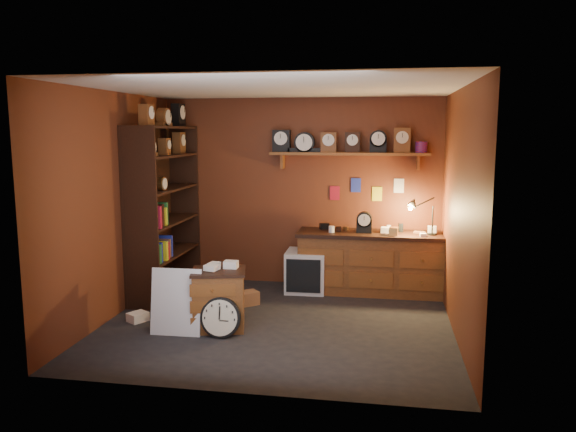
# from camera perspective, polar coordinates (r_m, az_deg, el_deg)

# --- Properties ---
(floor) EXTENTS (4.00, 4.00, 0.00)m
(floor) POSITION_cam_1_polar(r_m,az_deg,el_deg) (6.70, -1.05, -10.83)
(floor) COLOR black
(floor) RESTS_ON ground
(room_shell) EXTENTS (4.02, 3.62, 2.71)m
(room_shell) POSITION_cam_1_polar(r_m,az_deg,el_deg) (6.44, -0.52, 4.07)
(room_shell) COLOR brown
(room_shell) RESTS_ON ground
(shelving_unit) EXTENTS (0.47, 1.60, 2.58)m
(shelving_unit) POSITION_cam_1_polar(r_m,az_deg,el_deg) (7.84, -12.71, 1.24)
(shelving_unit) COLOR black
(shelving_unit) RESTS_ON ground
(workbench) EXTENTS (2.05, 0.66, 1.36)m
(workbench) POSITION_cam_1_polar(r_m,az_deg,el_deg) (7.88, 8.50, -4.36)
(workbench) COLOR brown
(workbench) RESTS_ON ground
(low_cabinet) EXTENTS (0.70, 0.63, 0.77)m
(low_cabinet) POSITION_cam_1_polar(r_m,az_deg,el_deg) (6.47, -7.03, -8.13)
(low_cabinet) COLOR brown
(low_cabinet) RESTS_ON ground
(big_round_clock) EXTENTS (0.45, 0.15, 0.45)m
(big_round_clock) POSITION_cam_1_polar(r_m,az_deg,el_deg) (6.26, -6.87, -10.21)
(big_round_clock) COLOR black
(big_round_clock) RESTS_ON ground
(white_panel) EXTENTS (0.57, 0.17, 0.75)m
(white_panel) POSITION_cam_1_polar(r_m,az_deg,el_deg) (6.50, -11.22, -11.64)
(white_panel) COLOR silver
(white_panel) RESTS_ON ground
(mini_fridge) EXTENTS (0.56, 0.58, 0.57)m
(mini_fridge) POSITION_cam_1_polar(r_m,az_deg,el_deg) (7.91, 1.85, -5.61)
(mini_fridge) COLOR silver
(mini_fridge) RESTS_ON ground
(floor_box_a) EXTENTS (0.35, 0.34, 0.17)m
(floor_box_a) POSITION_cam_1_polar(r_m,az_deg,el_deg) (7.07, -10.32, -9.19)
(floor_box_a) COLOR brown
(floor_box_a) RESTS_ON ground
(floor_box_b) EXTENTS (0.26, 0.27, 0.11)m
(floor_box_b) POSITION_cam_1_polar(r_m,az_deg,el_deg) (6.98, -15.02, -9.87)
(floor_box_b) COLOR white
(floor_box_b) RESTS_ON ground
(floor_box_c) EXTENTS (0.30, 0.30, 0.17)m
(floor_box_c) POSITION_cam_1_polar(r_m,az_deg,el_deg) (7.38, -4.02, -8.30)
(floor_box_c) COLOR brown
(floor_box_c) RESTS_ON ground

